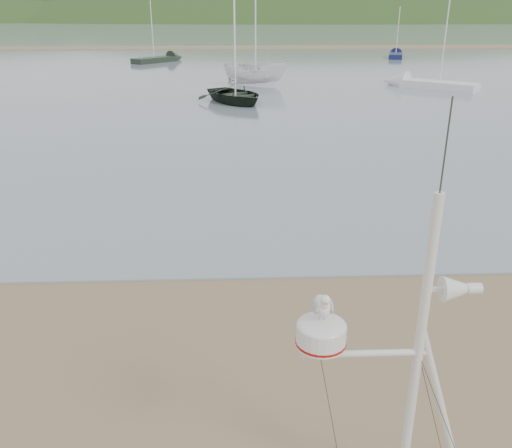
{
  "coord_description": "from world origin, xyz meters",
  "views": [
    {
      "loc": [
        1.63,
        -6.11,
        5.36
      ],
      "look_at": [
        1.93,
        1.0,
        2.47
      ],
      "focal_mm": 38.0,
      "sensor_mm": 36.0,
      "label": 1
    }
  ],
  "objects_px": {
    "mast_rig": "(403,442)",
    "sailboat_white_near": "(415,83)",
    "sailboat_dark_mid": "(166,59)",
    "boat_dark": "(235,62)",
    "sailboat_blue_far": "(396,54)",
    "boat_white": "(256,52)"
  },
  "relations": [
    {
      "from": "boat_white",
      "to": "mast_rig",
      "type": "bearing_deg",
      "value": -175.53
    },
    {
      "from": "mast_rig",
      "to": "sailboat_dark_mid",
      "type": "relative_size",
      "value": 0.75
    },
    {
      "from": "mast_rig",
      "to": "boat_dark",
      "type": "distance_m",
      "value": 27.76
    },
    {
      "from": "boat_dark",
      "to": "sailboat_white_near",
      "type": "bearing_deg",
      "value": -4.94
    },
    {
      "from": "sailboat_dark_mid",
      "to": "boat_dark",
      "type": "bearing_deg",
      "value": -74.88
    },
    {
      "from": "boat_white",
      "to": "sailboat_dark_mid",
      "type": "relative_size",
      "value": 0.72
    },
    {
      "from": "boat_dark",
      "to": "sailboat_white_near",
      "type": "xyz_separation_m",
      "value": [
        12.59,
        6.22,
        -2.06
      ]
    },
    {
      "from": "boat_dark",
      "to": "sailboat_dark_mid",
      "type": "distance_m",
      "value": 26.63
    },
    {
      "from": "boat_dark",
      "to": "sailboat_dark_mid",
      "type": "relative_size",
      "value": 0.75
    },
    {
      "from": "mast_rig",
      "to": "sailboat_blue_far",
      "type": "relative_size",
      "value": 0.81
    },
    {
      "from": "sailboat_white_near",
      "to": "mast_rig",
      "type": "bearing_deg",
      "value": -107.99
    },
    {
      "from": "mast_rig",
      "to": "sailboat_white_near",
      "type": "height_order",
      "value": "sailboat_white_near"
    },
    {
      "from": "mast_rig",
      "to": "sailboat_blue_far",
      "type": "xyz_separation_m",
      "value": [
        16.28,
        57.3,
        -0.83
      ]
    },
    {
      "from": "sailboat_blue_far",
      "to": "boat_white",
      "type": "bearing_deg",
      "value": -126.66
    },
    {
      "from": "mast_rig",
      "to": "boat_white",
      "type": "xyz_separation_m",
      "value": [
        -0.1,
        35.29,
        1.15
      ]
    },
    {
      "from": "mast_rig",
      "to": "sailboat_white_near",
      "type": "relative_size",
      "value": 0.71
    },
    {
      "from": "sailboat_blue_far",
      "to": "boat_dark",
      "type": "bearing_deg",
      "value": -121.1
    },
    {
      "from": "sailboat_white_near",
      "to": "sailboat_blue_far",
      "type": "xyz_separation_m",
      "value": [
        5.27,
        23.4,
        0.0
      ]
    },
    {
      "from": "sailboat_dark_mid",
      "to": "sailboat_blue_far",
      "type": "height_order",
      "value": "sailboat_dark_mid"
    },
    {
      "from": "boat_white",
      "to": "sailboat_white_near",
      "type": "xyz_separation_m",
      "value": [
        11.11,
        -1.38,
        -1.98
      ]
    },
    {
      "from": "sailboat_dark_mid",
      "to": "sailboat_white_near",
      "type": "xyz_separation_m",
      "value": [
        19.52,
        -19.42,
        -0.0
      ]
    },
    {
      "from": "boat_white",
      "to": "sailboat_white_near",
      "type": "bearing_deg",
      "value": -92.8
    }
  ]
}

